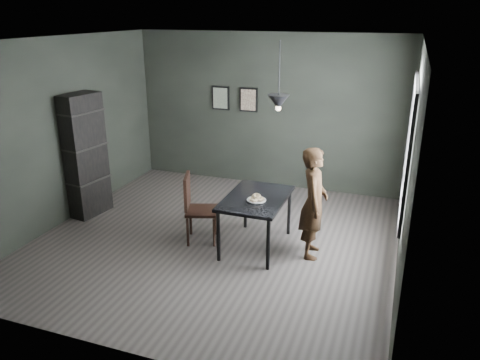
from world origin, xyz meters
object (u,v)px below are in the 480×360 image
(wood_chair, at_px, (195,204))
(shelf_unit, at_px, (85,156))
(cafe_table, at_px, (256,202))
(white_plate, at_px, (256,200))
(woman, at_px, (314,203))
(pendant_lamp, at_px, (278,102))

(wood_chair, xyz_separation_m, shelf_unit, (-2.05, 0.31, 0.41))
(cafe_table, xyz_separation_m, wood_chair, (-0.87, -0.10, -0.10))
(white_plate, xyz_separation_m, shelf_unit, (-2.97, 0.33, 0.22))
(woman, bearing_deg, cafe_table, 84.66)
(white_plate, distance_m, woman, 0.76)
(pendant_lamp, bearing_deg, shelf_unit, 178.08)
(wood_chair, bearing_deg, white_plate, -20.50)
(wood_chair, bearing_deg, woman, -13.94)
(cafe_table, relative_size, shelf_unit, 0.61)
(woman, distance_m, wood_chair, 1.67)
(woman, height_order, wood_chair, woman)
(wood_chair, distance_m, pendant_lamp, 1.87)
(woman, height_order, pendant_lamp, pendant_lamp)
(white_plate, height_order, wood_chair, wood_chair)
(cafe_table, relative_size, white_plate, 5.22)
(woman, relative_size, shelf_unit, 0.77)
(cafe_table, bearing_deg, pendant_lamp, 21.80)
(cafe_table, distance_m, pendant_lamp, 1.41)
(white_plate, bearing_deg, pendant_lamp, 48.13)
(pendant_lamp, bearing_deg, cafe_table, -158.20)
(cafe_table, distance_m, wood_chair, 0.88)
(shelf_unit, distance_m, pendant_lamp, 3.35)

